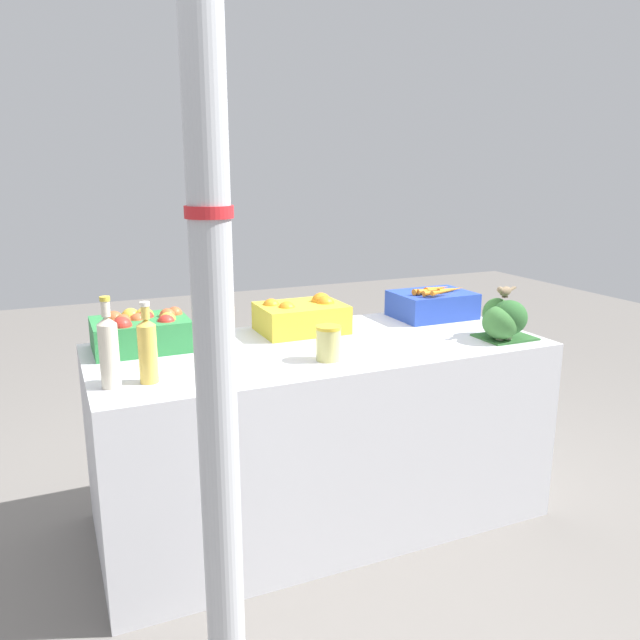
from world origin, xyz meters
name	(u,v)px	position (x,y,z in m)	size (l,w,h in m)	color
ground_plane	(320,514)	(0.00, 0.00, 0.00)	(10.00, 10.00, 0.00)	slate
market_table	(320,432)	(0.00, 0.00, 0.38)	(1.80, 0.79, 0.76)	silver
support_pole	(210,232)	(-0.61, -0.72, 1.30)	(0.12, 0.12, 2.60)	#B7BABF
apple_crate	(141,331)	(-0.67, 0.22, 0.84)	(0.36, 0.27, 0.16)	#2D8442
orange_crate	(302,316)	(0.01, 0.22, 0.83)	(0.36, 0.27, 0.16)	gold
carrot_crate	(432,304)	(0.68, 0.22, 0.83)	(0.36, 0.27, 0.15)	#2847B7
broccoli_pile	(503,319)	(0.71, -0.24, 0.85)	(0.24, 0.22, 0.17)	#2D602D
juice_bottle_cloudy	(109,350)	(-0.82, -0.19, 0.89)	(0.06, 0.06, 0.30)	beige
juice_bottle_golden	(148,349)	(-0.70, -0.19, 0.88)	(0.06, 0.06, 0.27)	gold
pickle_jar	(328,343)	(-0.06, -0.21, 0.83)	(0.09, 0.09, 0.13)	#D1CC75
sparrow_bird	(505,291)	(0.74, -0.21, 0.96)	(0.13, 0.06, 0.05)	#4C3D2D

